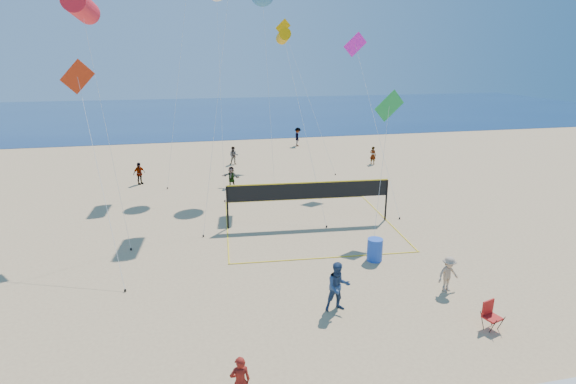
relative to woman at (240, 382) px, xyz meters
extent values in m
plane|color=tan|center=(2.65, 1.29, -0.75)|extent=(120.00, 120.00, 0.00)
cube|color=navy|center=(2.65, 63.29, -0.73)|extent=(140.00, 50.00, 0.03)
imported|color=maroon|center=(0.00, 0.00, 0.00)|extent=(0.57, 0.40, 1.49)
imported|color=navy|center=(3.93, 3.88, 0.18)|extent=(0.91, 0.71, 1.84)
imported|color=tan|center=(8.52, 4.27, -0.03)|extent=(1.00, 0.69, 1.42)
imported|color=gray|center=(-4.57, 22.57, 0.04)|extent=(0.95, 0.88, 1.57)
imported|color=gray|center=(1.73, 20.47, -0.02)|extent=(1.36, 1.11, 1.45)
imported|color=gray|center=(13.99, 24.83, 0.00)|extent=(0.62, 0.65, 1.50)
imported|color=gray|center=(2.56, 27.17, 0.01)|extent=(0.84, 0.71, 1.51)
imported|color=gray|center=(9.65, 33.74, 0.18)|extent=(0.91, 1.31, 1.86)
cube|color=#B41814|center=(8.57, 1.63, -0.31)|extent=(0.64, 0.61, 0.06)
cube|color=#B41814|center=(8.51, 1.83, -0.03)|extent=(0.52, 0.20, 0.53)
cylinder|color=black|center=(8.43, 1.38, -0.51)|extent=(0.10, 0.26, 0.68)
cylinder|color=black|center=(8.32, 1.75, -0.51)|extent=(0.10, 0.26, 0.68)
cylinder|color=black|center=(8.83, 1.51, -0.51)|extent=(0.10, 0.26, 0.68)
cylinder|color=black|center=(8.72, 1.87, -0.51)|extent=(0.10, 0.26, 0.68)
cylinder|color=blue|center=(6.83, 7.41, -0.23)|extent=(0.90, 0.90, 1.02)
cylinder|color=black|center=(0.79, 12.70, 0.41)|extent=(0.10, 0.10, 2.31)
cylinder|color=black|center=(9.44, 12.10, 0.41)|extent=(0.10, 0.10, 2.31)
cube|color=black|center=(5.12, 12.40, 1.13)|extent=(8.65, 0.62, 0.87)
cube|color=yellow|center=(5.12, 12.40, 1.59)|extent=(8.65, 0.63, 0.06)
cube|color=yellow|center=(4.82, 8.08, -0.74)|extent=(8.85, 0.66, 0.02)
cube|color=yellow|center=(5.42, 16.72, -0.74)|extent=(8.85, 0.66, 0.02)
cylinder|color=red|center=(-5.19, 12.95, 10.08)|extent=(1.18, 2.56, 1.37)
cylinder|color=silver|center=(-4.56, 11.91, 4.69)|extent=(1.28, 2.10, 10.78)
cylinder|color=black|center=(-3.93, 10.87, -0.70)|extent=(0.08, 0.08, 0.10)
cylinder|color=silver|center=(0.73, 14.90, 6.13)|extent=(2.55, 6.24, 13.66)
cylinder|color=black|center=(-0.54, 11.79, -0.70)|extent=(0.08, 0.08, 0.10)
cylinder|color=#D59C01|center=(5.06, 18.68, 9.14)|extent=(0.85, 1.78, 0.94)
cylinder|color=silver|center=(5.49, 15.19, 4.22)|extent=(0.88, 6.99, 9.85)
cylinder|color=black|center=(5.93, 11.70, -0.70)|extent=(0.08, 0.08, 0.10)
cube|color=red|center=(-5.72, 12.95, 7.10)|extent=(1.61, 0.29, 1.60)
cylinder|color=silver|center=(-4.72, 9.90, 3.20)|extent=(2.02, 6.11, 7.80)
cylinder|color=black|center=(-3.71, 6.86, -0.70)|extent=(0.08, 0.08, 0.10)
cube|color=green|center=(8.91, 11.35, 5.63)|extent=(1.64, 0.22, 1.62)
cylinder|color=silver|center=(8.05, 9.91, 2.47)|extent=(1.73, 2.90, 6.33)
cylinder|color=black|center=(7.20, 8.47, -0.70)|extent=(0.08, 0.08, 0.10)
cube|color=#F31CD0|center=(10.36, 20.40, 8.73)|extent=(1.67, 0.25, 1.65)
cylinder|color=silver|center=(10.32, 16.21, 4.02)|extent=(0.08, 8.38, 9.43)
cylinder|color=black|center=(10.29, 12.03, -0.70)|extent=(0.08, 0.08, 0.10)
cylinder|color=silver|center=(1.22, 20.30, 5.75)|extent=(0.48, 6.12, 12.91)
cylinder|color=black|center=(0.99, 17.25, -0.70)|extent=(0.08, 0.08, 0.10)
cylinder|color=silver|center=(4.32, 19.87, 5.59)|extent=(0.03, 3.96, 12.58)
cylinder|color=black|center=(4.31, 17.89, -0.70)|extent=(0.08, 0.08, 0.10)
cylinder|color=silver|center=(-1.50, 22.41, 6.08)|extent=(2.27, 2.97, 13.55)
cylinder|color=black|center=(-2.63, 20.94, -0.70)|extent=(0.08, 0.08, 0.10)
cube|color=#D59C01|center=(7.20, 29.06, 10.29)|extent=(1.33, 0.20, 1.32)
cylinder|color=silver|center=(8.50, 25.54, 4.80)|extent=(2.61, 7.04, 10.99)
cylinder|color=black|center=(9.80, 22.03, -0.70)|extent=(0.08, 0.08, 0.10)
camera|label=1|loc=(-0.85, -9.65, 8.05)|focal=28.00mm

